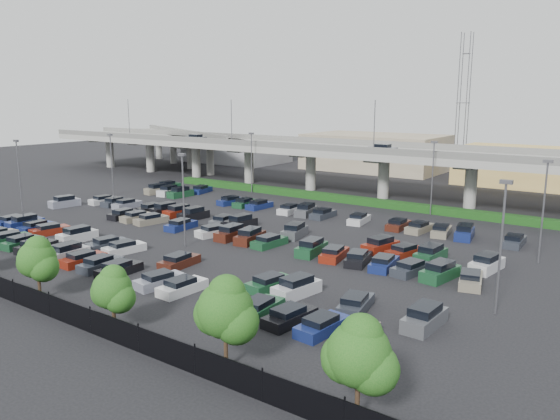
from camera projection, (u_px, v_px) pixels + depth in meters
name	position (u px, v px, depth m)	size (l,w,h in m)	color
ground	(232.00, 232.00, 66.61)	(280.00, 280.00, 0.00)	black
overpass	(356.00, 154.00, 90.78)	(150.00, 13.00, 15.80)	gray
on_ramp	(182.00, 138.00, 129.19)	(50.93, 30.13, 8.80)	gray
hedge	(335.00, 198.00, 86.42)	(66.00, 1.60, 1.10)	#113A11
fence	(7.00, 289.00, 44.14)	(70.00, 0.10, 2.00)	black
tree_row	(26.00, 256.00, 44.35)	(65.07, 3.66, 5.94)	#332316
parked_cars	(212.00, 231.00, 64.45)	(63.09, 41.66, 1.67)	navy
light_poles	(217.00, 177.00, 69.29)	(66.90, 48.38, 10.30)	#545459
distant_buildings	(482.00, 161.00, 108.07)	(138.00, 24.00, 9.00)	gray
comm_tower	(463.00, 100.00, 120.15)	(2.40, 2.40, 30.00)	#545459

